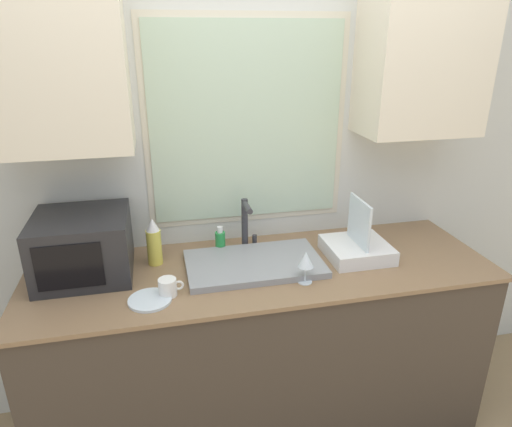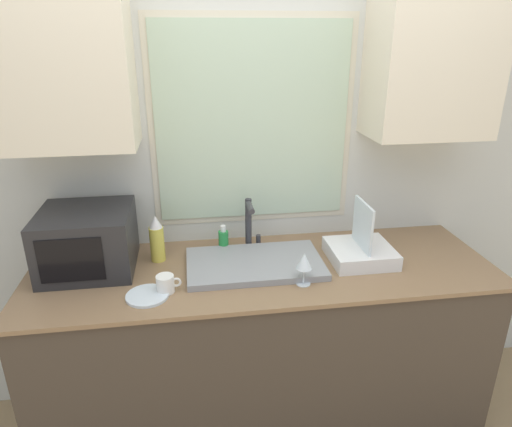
# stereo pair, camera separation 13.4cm
# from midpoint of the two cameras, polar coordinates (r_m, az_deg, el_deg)

# --- Properties ---
(countertop) EXTENTS (2.14, 0.70, 0.92)m
(countertop) POSITION_cam_midpoint_polar(r_m,az_deg,el_deg) (2.38, 2.54, -16.41)
(countertop) COLOR #42382D
(countertop) RESTS_ON ground_plane
(wall_back) EXTENTS (6.00, 0.38, 2.60)m
(wall_back) POSITION_cam_midpoint_polar(r_m,az_deg,el_deg) (2.24, 1.37, 8.90)
(wall_back) COLOR silver
(wall_back) RESTS_ON ground_plane
(sink_basin) EXTENTS (0.62, 0.37, 0.03)m
(sink_basin) POSITION_cam_midpoint_polar(r_m,az_deg,el_deg) (2.12, 1.67, -6.31)
(sink_basin) COLOR gray
(sink_basin) RESTS_ON countertop
(faucet) EXTENTS (0.08, 0.15, 0.26)m
(faucet) POSITION_cam_midpoint_polar(r_m,az_deg,el_deg) (2.24, 0.93, -0.96)
(faucet) COLOR #333338
(faucet) RESTS_ON countertop
(microwave) EXTENTS (0.40, 0.39, 0.28)m
(microwave) POSITION_cam_midpoint_polar(r_m,az_deg,el_deg) (2.17, -18.67, -3.21)
(microwave) COLOR #232326
(microwave) RESTS_ON countertop
(dish_rack) EXTENTS (0.29, 0.28, 0.29)m
(dish_rack) POSITION_cam_midpoint_polar(r_m,az_deg,el_deg) (2.23, 14.62, -4.54)
(dish_rack) COLOR white
(dish_rack) RESTS_ON countertop
(spray_bottle) EXTENTS (0.07, 0.07, 0.23)m
(spray_bottle) POSITION_cam_midpoint_polar(r_m,az_deg,el_deg) (2.17, -10.57, -3.19)
(spray_bottle) COLOR #D8CC4C
(spray_bottle) RESTS_ON countertop
(soap_bottle) EXTENTS (0.05, 0.05, 0.13)m
(soap_bottle) POSITION_cam_midpoint_polar(r_m,az_deg,el_deg) (2.26, -2.38, -3.32)
(soap_bottle) COLOR #268C3F
(soap_bottle) RESTS_ON countertop
(mug_near_sink) EXTENTS (0.10, 0.07, 0.08)m
(mug_near_sink) POSITION_cam_midpoint_polar(r_m,az_deg,el_deg) (1.94, -9.25, -8.71)
(mug_near_sink) COLOR white
(mug_near_sink) RESTS_ON countertop
(wine_glass) EXTENTS (0.07, 0.07, 0.15)m
(wine_glass) POSITION_cam_midpoint_polar(r_m,az_deg,el_deg) (1.95, 8.02, -6.06)
(wine_glass) COLOR silver
(wine_glass) RESTS_ON countertop
(small_plate) EXTENTS (0.18, 0.18, 0.01)m
(small_plate) POSITION_cam_midpoint_polar(r_m,az_deg,el_deg) (1.93, -11.48, -10.08)
(small_plate) COLOR silver
(small_plate) RESTS_ON countertop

